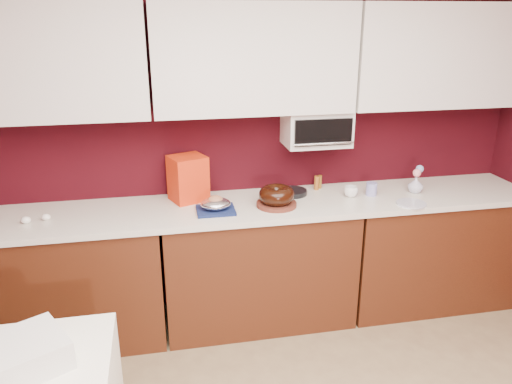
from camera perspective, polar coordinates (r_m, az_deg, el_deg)
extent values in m
cube|color=#37070E|center=(3.60, -0.76, 5.64)|extent=(4.00, 0.02, 2.50)
cube|color=#4B210F|center=(3.62, -21.27, -9.68)|extent=(1.31, 0.58, 0.86)
cube|color=#4B210F|center=(3.61, 0.21, -8.30)|extent=(1.31, 0.58, 0.86)
cube|color=#4B210F|center=(4.06, 19.08, -6.12)|extent=(1.31, 0.58, 0.86)
cube|color=silver|center=(3.42, 0.22, -1.62)|extent=(4.00, 0.62, 0.04)
cube|color=white|center=(3.35, -23.92, 13.40)|extent=(1.31, 0.33, 0.70)
cube|color=white|center=(3.34, -0.27, 14.99)|extent=(1.31, 0.33, 0.70)
cube|color=white|center=(3.83, 20.40, 14.41)|extent=(1.31, 0.33, 0.70)
cube|color=white|center=(3.54, 6.90, 7.35)|extent=(0.45, 0.30, 0.25)
cube|color=black|center=(3.40, 7.73, 6.78)|extent=(0.40, 0.02, 0.18)
cylinder|color=silver|center=(3.40, 7.75, 5.49)|extent=(0.42, 0.02, 0.02)
cylinder|color=#5D281C|center=(3.37, 2.35, -1.41)|extent=(0.32, 0.32, 0.03)
torus|color=black|center=(3.34, 2.37, -0.33)|extent=(0.27, 0.27, 0.10)
cube|color=navy|center=(3.28, -4.63, -2.09)|extent=(0.25, 0.21, 0.02)
ellipsoid|color=white|center=(3.26, -4.65, -1.35)|extent=(0.24, 0.22, 0.07)
ellipsoid|color=#B27351|center=(3.26, -4.66, -0.93)|extent=(0.12, 0.11, 0.06)
cube|color=red|center=(3.46, -7.78, 1.56)|extent=(0.29, 0.28, 0.31)
cylinder|color=black|center=(3.59, 4.27, -0.01)|extent=(0.22, 0.22, 0.03)
imported|color=white|center=(3.59, 10.79, 0.17)|extent=(0.09, 0.09, 0.09)
cylinder|color=#1C1F9A|center=(3.65, 13.06, 0.34)|extent=(0.10, 0.10, 0.09)
imported|color=silver|center=(3.79, 17.78, 0.90)|extent=(0.09, 0.09, 0.13)
sphere|color=pink|center=(3.76, 17.91, 2.09)|extent=(0.06, 0.06, 0.06)
sphere|color=#7F9BCB|center=(3.79, 18.20, 2.52)|extent=(0.06, 0.06, 0.06)
cylinder|color=silver|center=(3.56, 17.32, -1.26)|extent=(0.24, 0.24, 0.01)
cylinder|color=#95521B|center=(3.69, 6.93, 1.04)|extent=(0.05, 0.05, 0.10)
ellipsoid|color=white|center=(3.39, -24.81, -2.93)|extent=(0.06, 0.05, 0.05)
ellipsoid|color=white|center=(3.39, -22.87, -2.67)|extent=(0.07, 0.06, 0.04)
cube|color=white|center=(2.33, -25.50, -16.58)|extent=(0.45, 0.43, 0.13)
cylinder|color=brown|center=(3.73, 7.30, 1.17)|extent=(0.04, 0.04, 0.10)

